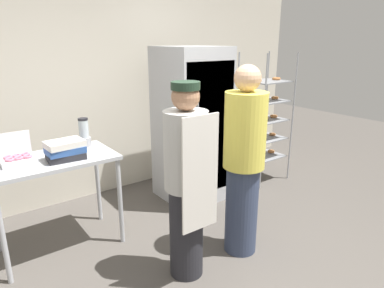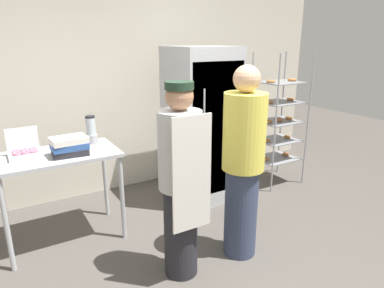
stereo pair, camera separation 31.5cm
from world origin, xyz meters
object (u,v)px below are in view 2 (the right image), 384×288
(refrigerator, at_px, (201,126))
(person_baker, at_px, (181,181))
(blender_pitcher, at_px, (91,131))
(binder_stack, at_px, (69,146))
(donut_box, at_px, (25,152))
(person_customer, at_px, (243,164))
(baking_rack, at_px, (279,121))

(refrigerator, relative_size, person_baker, 1.14)
(blender_pitcher, relative_size, binder_stack, 0.87)
(refrigerator, bearing_deg, donut_box, -176.66)
(refrigerator, height_order, blender_pitcher, refrigerator)
(donut_box, height_order, person_customer, person_customer)
(person_baker, height_order, person_customer, person_customer)
(refrigerator, xyz_separation_m, blender_pitcher, (-1.34, 0.02, 0.11))
(blender_pitcher, height_order, person_customer, person_customer)
(donut_box, relative_size, person_customer, 0.16)
(refrigerator, height_order, donut_box, refrigerator)
(blender_pitcher, xyz_separation_m, person_customer, (1.00, -1.27, -0.15))
(person_customer, bearing_deg, blender_pitcher, 128.24)
(blender_pitcher, bearing_deg, refrigerator, -0.81)
(baking_rack, bearing_deg, person_customer, -143.89)
(donut_box, distance_m, blender_pitcher, 0.67)
(blender_pitcher, xyz_separation_m, person_baker, (0.37, -1.24, -0.18))
(donut_box, bearing_deg, baking_rack, -0.34)
(baking_rack, distance_m, donut_box, 3.17)
(donut_box, bearing_deg, blender_pitcher, 11.75)
(person_baker, bearing_deg, binder_stack, 124.27)
(refrigerator, bearing_deg, person_baker, -128.36)
(baking_rack, relative_size, binder_stack, 5.37)
(donut_box, relative_size, blender_pitcher, 0.97)
(person_customer, bearing_deg, refrigerator, 74.54)
(baking_rack, relative_size, donut_box, 6.37)
(refrigerator, distance_m, donut_box, 2.00)
(donut_box, xyz_separation_m, person_baker, (1.02, -1.11, -0.10))
(blender_pitcher, height_order, person_baker, person_baker)
(person_baker, bearing_deg, blender_pitcher, 106.76)
(blender_pitcher, bearing_deg, baking_rack, -3.50)
(baking_rack, xyz_separation_m, binder_stack, (-2.80, -0.13, 0.12))
(binder_stack, xyz_separation_m, person_customer, (1.28, -0.98, -0.11))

